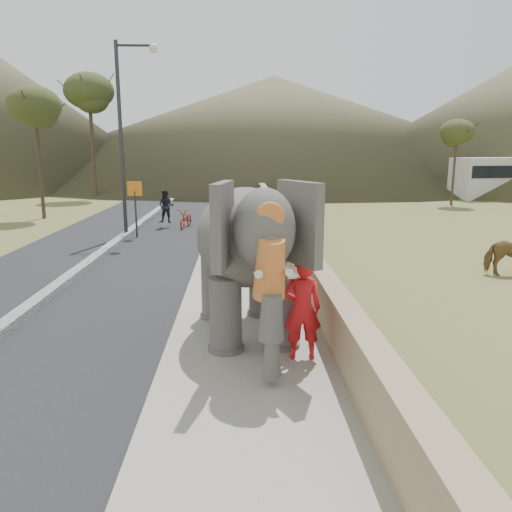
{
  "coord_description": "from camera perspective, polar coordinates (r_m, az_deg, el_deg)",
  "views": [
    {
      "loc": [
        -0.13,
        -4.6,
        3.72
      ],
      "look_at": [
        0.2,
        4.82,
        1.7
      ],
      "focal_mm": 35.0,
      "sensor_mm": 36.0,
      "label": 1
    }
  ],
  "objects": [
    {
      "name": "trees",
      "position": [
        27.97,
        -2.54,
        12.79
      ],
      "size": [
        47.6,
        39.09,
        9.52
      ],
      "color": "#473828",
      "rests_on": "ground"
    },
    {
      "name": "road",
      "position": [
        15.83,
        -19.87,
        -2.17
      ],
      "size": [
        7.0,
        120.0,
        0.03
      ],
      "primitive_type": "cube",
      "color": "black",
      "rests_on": "ground"
    },
    {
      "name": "parapet",
      "position": [
        15.05,
        4.83,
        -0.11
      ],
      "size": [
        0.3,
        120.0,
        1.1
      ],
      "primitive_type": "cube",
      "color": "tan",
      "rests_on": "ground"
    },
    {
      "name": "lamppost",
      "position": [
        21.96,
        -14.47,
        14.74
      ],
      "size": [
        1.76,
        0.36,
        8.0
      ],
      "color": "#2D2D32",
      "rests_on": "ground"
    },
    {
      "name": "hill_far",
      "position": [
        74.85,
        1.99,
        14.6
      ],
      "size": [
        80.0,
        80.0,
        14.0
      ],
      "primitive_type": "cone",
      "color": "brown",
      "rests_on": "ground"
    },
    {
      "name": "elephant_and_man",
      "position": [
        9.72,
        -1.09,
        -0.21
      ],
      "size": [
        2.67,
        4.43,
        3.02
      ],
      "color": "#605D57",
      "rests_on": "ground"
    },
    {
      "name": "distant_car",
      "position": [
        43.36,
        18.74,
        7.5
      ],
      "size": [
        4.55,
        3.08,
        1.44
      ],
      "primitive_type": "imported",
      "rotation": [
        0.0,
        0.0,
        1.21
      ],
      "color": "silver",
      "rests_on": "ground"
    },
    {
      "name": "motorcyclist",
      "position": [
        24.29,
        -8.94,
        4.83
      ],
      "size": [
        1.81,
        1.85,
        1.84
      ],
      "color": "maroon",
      "rests_on": "ground"
    },
    {
      "name": "median",
      "position": [
        15.81,
        -19.89,
        -1.84
      ],
      "size": [
        0.35,
        120.0,
        0.22
      ],
      "primitive_type": "cube",
      "color": "black",
      "rests_on": "ground"
    },
    {
      "name": "signboard",
      "position": [
        21.8,
        -13.64,
        6.29
      ],
      "size": [
        0.6,
        0.08,
        2.4
      ],
      "color": "#2D2D33",
      "rests_on": "ground"
    },
    {
      "name": "ground",
      "position": [
        5.92,
        -0.34,
        -26.84
      ],
      "size": [
        160.0,
        160.0,
        0.0
      ],
      "primitive_type": "plane",
      "color": "olive",
      "rests_on": "ground"
    },
    {
      "name": "walkway",
      "position": [
        15.05,
        -1.45,
        -1.92
      ],
      "size": [
        3.0,
        120.0,
        0.15
      ],
      "primitive_type": "cube",
      "color": "#9E9687",
      "rests_on": "ground"
    }
  ]
}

